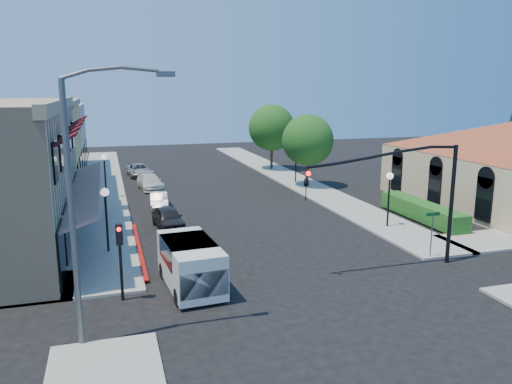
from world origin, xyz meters
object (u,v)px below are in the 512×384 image
object	(u,v)px
street_tree_a	(308,140)
parked_car_c	(150,182)
secondary_signal	(120,248)
parked_car_a	(168,218)
parked_car_b	(159,201)
parked_car_d	(139,170)
signal_mast_arm	(416,186)
lamppost_left_near	(106,204)
street_name_sign	(432,227)
cobra_streetlight	(82,196)
white_van	(191,262)
street_tree_b	(272,128)
lamppost_right_far	(296,154)
lamppost_left_far	(104,165)
lamppost_right_near	(389,186)

from	to	relation	value
street_tree_a	parked_car_c	xyz separation A→B (m)	(-13.60, 3.00, -3.54)
secondary_signal	parked_car_a	bearing A→B (deg)	73.19
parked_car_b	parked_car_d	xyz separation A→B (m)	(-0.48, 14.48, 0.03)
signal_mast_arm	lamppost_left_near	xyz separation A→B (m)	(-14.36, 6.50, -1.35)
signal_mast_arm	lamppost_left_near	distance (m)	15.82
street_tree_a	street_name_sign	xyz separation A→B (m)	(-1.30, -19.80, -2.50)
lamppost_left_near	cobra_streetlight	bearing A→B (deg)	-93.71
parked_car_b	parked_car_d	bearing A→B (deg)	96.13
signal_mast_arm	white_van	distance (m)	11.27
street_tree_b	cobra_streetlight	size ratio (longest dim) A/B	0.75
signal_mast_arm	street_name_sign	size ratio (longest dim) A/B	3.20
street_name_sign	lamppost_right_far	distance (m)	21.85
lamppost_left_near	parked_car_b	world-z (taller)	lamppost_left_near
parked_car_d	lamppost_left_far	bearing A→B (deg)	-112.74
white_van	parked_car_b	distance (m)	15.59
street_tree_a	white_van	bearing A→B (deg)	-124.60
lamppost_right_near	parked_car_b	bearing A→B (deg)	144.39
secondary_signal	street_name_sign	xyz separation A→B (m)	(15.50, 0.79, -0.62)
lamppost_right_far	lamppost_left_far	bearing A→B (deg)	-173.29
street_tree_a	signal_mast_arm	size ratio (longest dim) A/B	0.81
lamppost_left_far	lamppost_right_far	xyz separation A→B (m)	(17.00, 2.00, 0.00)
street_tree_a	secondary_signal	world-z (taller)	street_tree_a
lamppost_right_far	parked_car_d	xyz separation A→B (m)	(-13.78, 8.00, -2.12)
cobra_streetlight	parked_car_d	world-z (taller)	cobra_streetlight
parked_car_d	cobra_streetlight	bearing A→B (deg)	-101.39
signal_mast_arm	lamppost_left_far	world-z (taller)	signal_mast_arm
parked_car_d	street_tree_a	bearing A→B (deg)	-40.29
lamppost_left_far	parked_car_a	size ratio (longest dim) A/B	0.91
street_name_sign	street_tree_a	bearing A→B (deg)	86.24
lamppost_left_far	parked_car_c	distance (m)	5.20
street_tree_a	white_van	world-z (taller)	street_tree_a
lamppost_left_near	white_van	world-z (taller)	lamppost_left_near
signal_mast_arm	lamppost_right_far	size ratio (longest dim) A/B	2.24
signal_mast_arm	cobra_streetlight	xyz separation A→B (m)	(-15.01, -3.50, 1.18)
secondary_signal	cobra_streetlight	xyz separation A→B (m)	(-1.15, -3.41, 2.95)
signal_mast_arm	parked_car_c	distance (m)	26.03
signal_mast_arm	street_name_sign	world-z (taller)	signal_mast_arm
secondary_signal	parked_car_c	distance (m)	23.87
signal_mast_arm	lamppost_left_far	bearing A→B (deg)	125.00
street_tree_a	signal_mast_arm	distance (m)	20.71
cobra_streetlight	signal_mast_arm	bearing A→B (deg)	13.11
parked_car_a	parked_car_c	distance (m)	13.00
parked_car_b	street_tree_a	bearing A→B (deg)	22.43
street_tree_a	cobra_streetlight	distance (m)	29.99
street_tree_a	street_tree_b	distance (m)	10.01
street_tree_b	parked_car_a	distance (m)	24.49
street_tree_a	parked_car_a	distance (m)	17.25
lamppost_right_near	cobra_streetlight	bearing A→B (deg)	-150.46
street_tree_b	street_name_sign	bearing A→B (deg)	-92.50
street_name_sign	white_van	distance (m)	12.54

